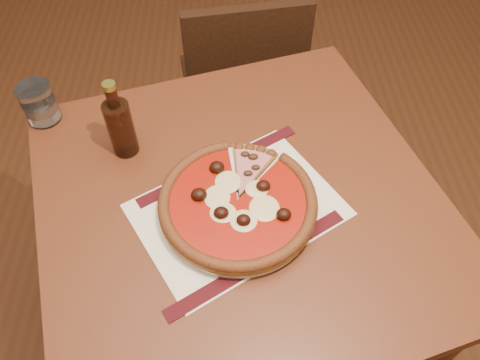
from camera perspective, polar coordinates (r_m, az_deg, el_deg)
name	(u,v)px	position (r m, az deg, el deg)	size (l,w,h in m)	color
table	(240,224)	(1.03, 0.04, -5.39)	(0.99, 0.99, 0.75)	maroon
chair_far	(242,84)	(1.64, 0.19, 11.68)	(0.43, 0.43, 0.80)	black
placemat	(238,210)	(0.93, -0.27, -3.65)	(0.38, 0.27, 0.00)	white
plate	(238,207)	(0.92, -0.27, -3.30)	(0.30, 0.30, 0.02)	white
pizza	(238,201)	(0.91, -0.28, -2.60)	(0.31, 0.31, 0.04)	#996825
ham_slice	(256,169)	(0.96, 2.01, 1.31)	(0.10, 0.14, 0.02)	#996825
water_glass	(39,103)	(1.16, -23.32, 8.58)	(0.08, 0.08, 0.09)	white
bottle	(120,126)	(1.01, -14.39, 6.40)	(0.06, 0.06, 0.19)	#33180C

